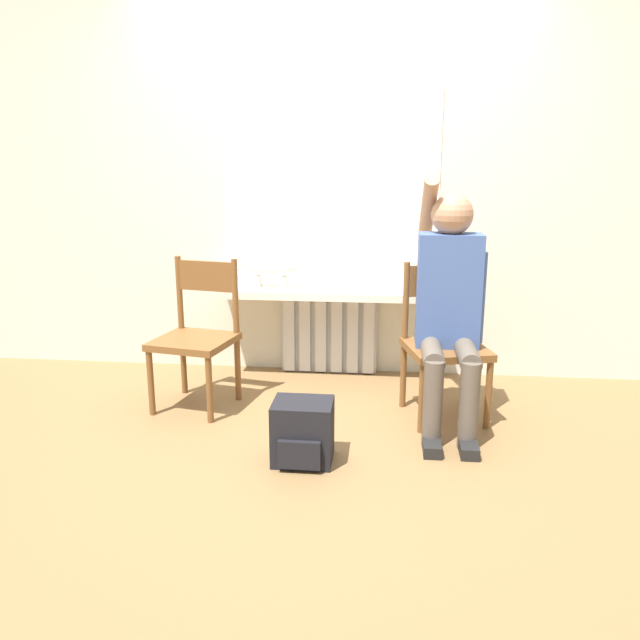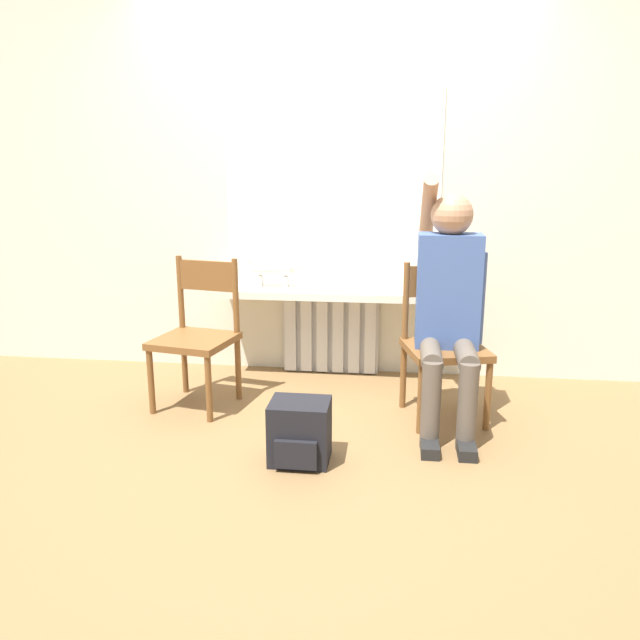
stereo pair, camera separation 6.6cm
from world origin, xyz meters
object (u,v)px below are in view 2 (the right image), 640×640
object	(u,v)px
cat	(279,268)
person	(449,300)
chair_left	(198,333)
chair_right	(443,341)
backpack	(300,432)

from	to	relation	value
cat	person	bearing A→B (deg)	-33.90
chair_left	chair_right	size ratio (longest dim) A/B	1.00
cat	backpack	xyz separation A→B (m)	(0.34, -1.28, -0.59)
cat	backpack	world-z (taller)	cat
chair_left	chair_right	world-z (taller)	same
chair_left	chair_right	xyz separation A→B (m)	(1.42, -0.00, 0.00)
cat	chair_left	bearing A→B (deg)	-121.14
chair_left	backpack	size ratio (longest dim) A/B	2.87
backpack	chair_left	bearing A→B (deg)	136.95
chair_left	cat	distance (m)	0.78
chair_left	cat	world-z (taller)	chair_left
cat	backpack	bearing A→B (deg)	-75.07
chair_left	person	world-z (taller)	person
chair_left	backpack	xyz separation A→B (m)	(0.71, -0.67, -0.29)
chair_right	backpack	size ratio (longest dim) A/B	2.87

